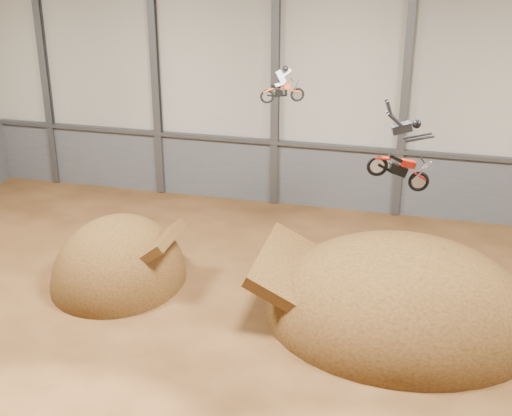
# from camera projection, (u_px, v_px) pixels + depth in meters

# --- Properties ---
(floor) EXTENTS (40.00, 40.00, 0.00)m
(floor) POSITION_uv_depth(u_px,v_px,m) (274.00, 363.00, 25.78)
(floor) COLOR #442712
(floor) RESTS_ON ground
(back_wall) EXTENTS (40.00, 0.10, 14.00)m
(back_wall) POSITION_uv_depth(u_px,v_px,m) (340.00, 81.00, 36.43)
(back_wall) COLOR #A9A496
(back_wall) RESTS_ON ground
(lower_band_back) EXTENTS (39.80, 0.18, 3.50)m
(lower_band_back) POSITION_uv_depth(u_px,v_px,m) (335.00, 178.00, 38.39)
(lower_band_back) COLOR #515358
(lower_band_back) RESTS_ON ground
(steel_rail) EXTENTS (39.80, 0.35, 0.20)m
(steel_rail) POSITION_uv_depth(u_px,v_px,m) (336.00, 147.00, 37.56)
(steel_rail) COLOR #47494F
(steel_rail) RESTS_ON lower_band_back
(steel_column_0) EXTENTS (0.40, 0.36, 13.90)m
(steel_column_0) POSITION_uv_depth(u_px,v_px,m) (44.00, 66.00, 39.98)
(steel_column_0) COLOR #47494F
(steel_column_0) RESTS_ON ground
(steel_column_1) EXTENTS (0.40, 0.36, 13.90)m
(steel_column_1) POSITION_uv_depth(u_px,v_px,m) (155.00, 72.00, 38.49)
(steel_column_1) COLOR #47494F
(steel_column_1) RESTS_ON ground
(steel_column_2) EXTENTS (0.40, 0.36, 13.90)m
(steel_column_2) POSITION_uv_depth(u_px,v_px,m) (275.00, 78.00, 37.00)
(steel_column_2) COLOR #47494F
(steel_column_2) RESTS_ON ground
(steel_column_3) EXTENTS (0.40, 0.36, 13.90)m
(steel_column_3) POSITION_uv_depth(u_px,v_px,m) (406.00, 86.00, 35.50)
(steel_column_3) COLOR #47494F
(steel_column_3) RESTS_ON ground
(takeoff_ramp) EXTENTS (5.78, 6.67, 5.78)m
(takeoff_ramp) POSITION_uv_depth(u_px,v_px,m) (120.00, 280.00, 31.52)
(takeoff_ramp) COLOR #3A220E
(takeoff_ramp) RESTS_ON ground
(landing_ramp) EXTENTS (10.91, 9.65, 6.29)m
(landing_ramp) POSITION_uv_depth(u_px,v_px,m) (399.00, 317.00, 28.67)
(landing_ramp) COLOR #3A220E
(landing_ramp) RESTS_ON ground
(fmx_rider_a) EXTENTS (1.98, 1.29, 1.69)m
(fmx_rider_a) POSITION_uv_depth(u_px,v_px,m) (283.00, 83.00, 28.73)
(fmx_rider_a) COLOR #E7440E
(fmx_rider_b) EXTENTS (3.73, 1.69, 3.39)m
(fmx_rider_b) POSITION_uv_depth(u_px,v_px,m) (396.00, 147.00, 23.18)
(fmx_rider_b) COLOR #B81C0D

